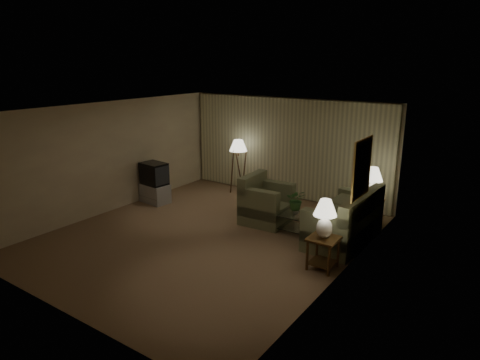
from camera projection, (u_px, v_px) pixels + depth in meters
The scene contains 16 objects.
ground at pixel (208, 235), 9.21m from camera, with size 7.00×7.00×0.00m, color brown.
room_shell at pixel (248, 145), 9.91m from camera, with size 6.04×7.02×2.72m.
sofa at pixel (343, 222), 8.79m from camera, with size 2.02×1.12×0.87m.
armchair at pixel (267, 204), 9.86m from camera, with size 1.15×1.10×0.87m.
side_table_near at pixel (323, 248), 7.65m from camera, with size 0.51×0.51×0.60m.
side_table_far at pixel (370, 208), 9.71m from camera, with size 0.53×0.44×0.60m.
table_lamp_near at pixel (325, 215), 7.48m from camera, with size 0.42×0.42×0.72m.
table_lamp_far at pixel (373, 181), 9.53m from camera, with size 0.44×0.44×0.75m.
coffee_table at pixel (302, 221), 9.24m from camera, with size 1.19×0.65×0.41m.
tv_cabinet at pixel (155, 193), 11.29m from camera, with size 0.81×0.56×0.50m, color #9D9D9F.
crt_tv at pixel (154, 174), 11.14m from camera, with size 0.72×0.55×0.57m, color black.
floor_lamp at pixel (238, 165), 11.95m from camera, with size 0.49×0.49×1.52m.
ottoman at pixel (260, 190), 11.69m from camera, with size 0.65×0.65×0.43m, color #AD673A.
vase at pixel (296, 211), 9.27m from camera, with size 0.13×0.13×0.14m, color silver.
flowers at pixel (296, 198), 9.19m from camera, with size 0.41×0.36×0.46m, color #3D7835.
book at pixel (311, 219), 8.99m from camera, with size 0.16×0.21×0.02m, color olive.
Camera 1 is at (5.41, -6.64, 3.65)m, focal length 32.00 mm.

